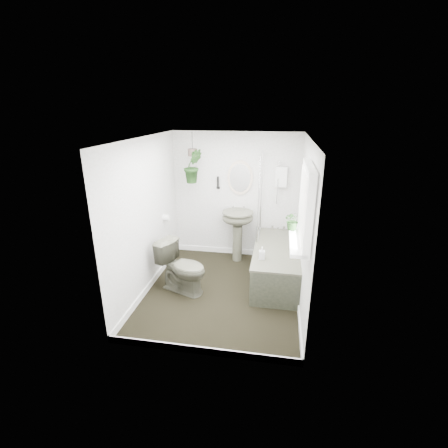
# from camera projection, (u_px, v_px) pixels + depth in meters

# --- Properties ---
(floor) EXTENTS (2.30, 2.80, 0.02)m
(floor) POSITION_uv_depth(u_px,v_px,m) (222.00, 291.00, 5.04)
(floor) COLOR black
(floor) RESTS_ON ground
(ceiling) EXTENTS (2.30, 2.80, 0.02)m
(ceiling) POSITION_uv_depth(u_px,v_px,m) (222.00, 138.00, 4.25)
(ceiling) COLOR white
(ceiling) RESTS_ON ground
(wall_back) EXTENTS (2.30, 0.02, 2.30)m
(wall_back) POSITION_uv_depth(u_px,v_px,m) (236.00, 196.00, 5.95)
(wall_back) COLOR white
(wall_back) RESTS_ON ground
(wall_front) EXTENTS (2.30, 0.02, 2.30)m
(wall_front) POSITION_uv_depth(u_px,v_px,m) (198.00, 265.00, 3.34)
(wall_front) COLOR white
(wall_front) RESTS_ON ground
(wall_left) EXTENTS (0.02, 2.80, 2.30)m
(wall_left) POSITION_uv_depth(u_px,v_px,m) (146.00, 217.00, 4.83)
(wall_left) COLOR white
(wall_left) RESTS_ON ground
(wall_right) EXTENTS (0.02, 2.80, 2.30)m
(wall_right) POSITION_uv_depth(u_px,v_px,m) (305.00, 226.00, 4.46)
(wall_right) COLOR white
(wall_right) RESTS_ON ground
(skirting) EXTENTS (2.30, 2.80, 0.10)m
(skirting) POSITION_uv_depth(u_px,v_px,m) (222.00, 288.00, 5.02)
(skirting) COLOR white
(skirting) RESTS_ON floor
(bathtub) EXTENTS (0.72, 1.72, 0.58)m
(bathtub) POSITION_uv_depth(u_px,v_px,m) (276.00, 264.00, 5.27)
(bathtub) COLOR #505140
(bathtub) RESTS_ON floor
(bath_screen) EXTENTS (0.04, 0.72, 1.40)m
(bath_screen) POSITION_uv_depth(u_px,v_px,m) (260.00, 196.00, 5.44)
(bath_screen) COLOR silver
(bath_screen) RESTS_ON bathtub
(shower_box) EXTENTS (0.20, 0.10, 0.35)m
(shower_box) POSITION_uv_depth(u_px,v_px,m) (281.00, 177.00, 5.62)
(shower_box) COLOR white
(shower_box) RESTS_ON wall_back
(oval_mirror) EXTENTS (0.46, 0.03, 0.62)m
(oval_mirror) POSITION_uv_depth(u_px,v_px,m) (240.00, 178.00, 5.78)
(oval_mirror) COLOR beige
(oval_mirror) RESTS_ON wall_back
(wall_sconce) EXTENTS (0.04, 0.04, 0.22)m
(wall_sconce) POSITION_uv_depth(u_px,v_px,m) (218.00, 183.00, 5.87)
(wall_sconce) COLOR black
(wall_sconce) RESTS_ON wall_back
(toilet_roll_holder) EXTENTS (0.11, 0.11, 0.11)m
(toilet_roll_holder) POSITION_uv_depth(u_px,v_px,m) (166.00, 218.00, 5.55)
(toilet_roll_holder) COLOR white
(toilet_roll_holder) RESTS_ON wall_left
(window_recess) EXTENTS (0.08, 1.00, 0.90)m
(window_recess) POSITION_uv_depth(u_px,v_px,m) (306.00, 205.00, 3.65)
(window_recess) COLOR white
(window_recess) RESTS_ON wall_right
(window_sill) EXTENTS (0.18, 1.00, 0.04)m
(window_sill) POSITION_uv_depth(u_px,v_px,m) (297.00, 239.00, 3.80)
(window_sill) COLOR white
(window_sill) RESTS_ON wall_right
(window_blinds) EXTENTS (0.01, 0.86, 0.76)m
(window_blinds) POSITION_uv_depth(u_px,v_px,m) (302.00, 205.00, 3.66)
(window_blinds) COLOR white
(window_blinds) RESTS_ON wall_right
(toilet) EXTENTS (0.88, 0.69, 0.79)m
(toilet) POSITION_uv_depth(u_px,v_px,m) (183.00, 267.00, 4.93)
(toilet) COLOR #505140
(toilet) RESTS_ON floor
(pedestal_sink) EXTENTS (0.64, 0.57, 0.95)m
(pedestal_sink) POSITION_uv_depth(u_px,v_px,m) (237.00, 236.00, 5.90)
(pedestal_sink) COLOR #505140
(pedestal_sink) RESTS_ON floor
(sill_plant) EXTENTS (0.26, 0.24, 0.24)m
(sill_plant) POSITION_uv_depth(u_px,v_px,m) (293.00, 220.00, 4.00)
(sill_plant) COLOR black
(sill_plant) RESTS_ON window_sill
(hanging_plant) EXTENTS (0.40, 0.38, 0.58)m
(hanging_plant) POSITION_uv_depth(u_px,v_px,m) (193.00, 166.00, 5.55)
(hanging_plant) COLOR black
(hanging_plant) RESTS_ON ceiling
(soap_bottle) EXTENTS (0.09, 0.09, 0.19)m
(soap_bottle) POSITION_uv_depth(u_px,v_px,m) (262.00, 253.00, 4.75)
(soap_bottle) COLOR #2B1F1F
(soap_bottle) RESTS_ON bathtub
(hanging_pot) EXTENTS (0.16, 0.16, 0.12)m
(hanging_pot) POSITION_uv_depth(u_px,v_px,m) (193.00, 152.00, 5.47)
(hanging_pot) COLOR #4A3C35
(hanging_pot) RESTS_ON ceiling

